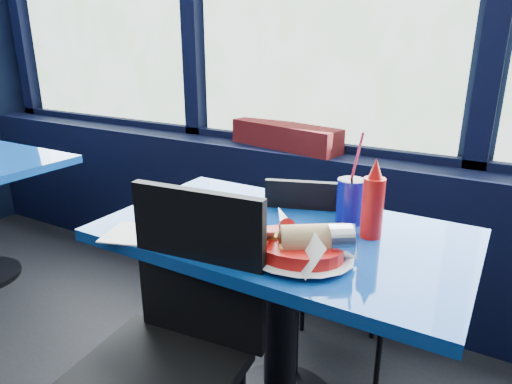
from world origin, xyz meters
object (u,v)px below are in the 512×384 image
at_px(chair_near_back, 330,262).
at_px(food_basket, 298,246).
at_px(ketchup_bottle, 373,203).
at_px(planter_box, 285,136).
at_px(chair_near_front, 172,338).
at_px(soda_cup, 351,200).
at_px(near_table, 282,278).

bearing_deg(chair_near_back, food_basket, 79.67).
bearing_deg(ketchup_bottle, planter_box, 131.80).
distance_m(chair_near_front, planter_box, 1.38).
height_order(chair_near_front, planter_box, chair_near_front).
relative_size(ketchup_bottle, soda_cup, 0.80).
bearing_deg(planter_box, soda_cup, -37.31).
xyz_separation_m(planter_box, food_basket, (0.57, -1.04, -0.07)).
bearing_deg(ketchup_bottle, chair_near_back, 132.23).
distance_m(chair_near_front, soda_cup, 0.73).
distance_m(food_basket, ketchup_bottle, 0.30).
relative_size(near_table, chair_near_front, 1.25).
height_order(chair_near_front, food_basket, chair_near_front).
relative_size(chair_near_front, soda_cup, 2.97).
distance_m(near_table, soda_cup, 0.36).
distance_m(chair_near_back, ketchup_bottle, 0.49).
bearing_deg(chair_near_back, ketchup_bottle, 112.67).
height_order(near_table, food_basket, food_basket).
xyz_separation_m(chair_near_back, food_basket, (0.08, -0.50, 0.30)).
bearing_deg(ketchup_bottle, near_table, -161.12).
height_order(chair_near_back, soda_cup, soda_cup).
height_order(chair_near_back, ketchup_bottle, ketchup_bottle).
relative_size(chair_near_front, planter_box, 1.53).
bearing_deg(near_table, chair_near_front, -106.25).
bearing_deg(chair_near_front, ketchup_bottle, 47.02).
bearing_deg(soda_cup, near_table, -133.99).
bearing_deg(soda_cup, planter_box, 130.68).
distance_m(chair_near_front, ketchup_bottle, 0.73).
xyz_separation_m(planter_box, soda_cup, (0.60, -0.70, -0.03)).
distance_m(near_table, planter_box, 1.02).
distance_m(food_basket, soda_cup, 0.35).
distance_m(planter_box, ketchup_bottle, 1.05).
distance_m(ketchup_bottle, soda_cup, 0.13).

